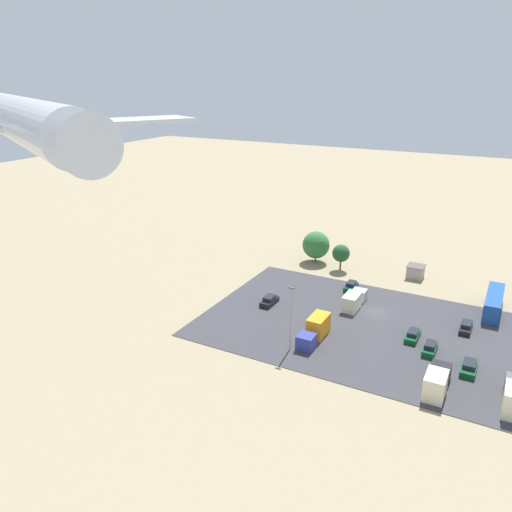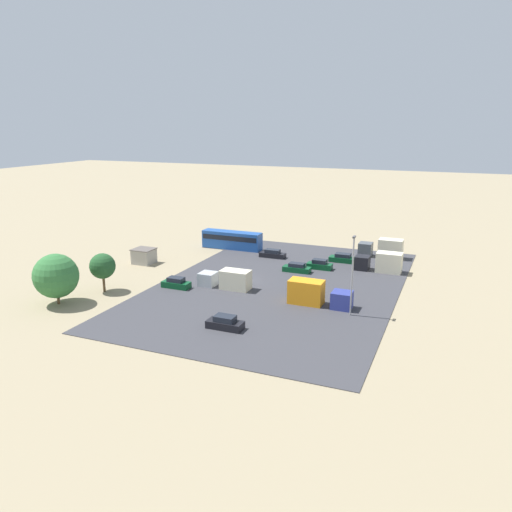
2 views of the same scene
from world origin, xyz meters
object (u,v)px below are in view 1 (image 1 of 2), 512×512
parked_truck_3 (437,382)px  airplane (23,121)px  parked_truck_2 (354,300)px  parked_car_4 (469,367)px  parked_car_1 (269,301)px  parked_car_3 (466,327)px  shed_building (415,271)px  parked_truck_1 (315,330)px  parked_car_0 (413,335)px  parked_car_5 (351,286)px  bus (494,302)px  parked_car_2 (430,348)px

parked_truck_3 → airplane: (27.85, 34.09, 34.07)m
parked_truck_2 → parked_car_4: bearing=-31.2°
parked_car_1 → parked_car_3: bearing=-169.1°
parked_car_3 → shed_building: bearing=-58.2°
parked_truck_1 → parked_truck_2: (-1.80, -13.91, -0.18)m
parked_truck_1 → parked_truck_2: size_ratio=1.07×
parked_car_0 → parked_car_5: parked_car_5 is taller
parked_car_4 → parked_truck_2: (20.54, -12.42, 0.66)m
parked_car_3 → parked_truck_2: parked_truck_2 is taller
parked_car_5 → parked_truck_1: 21.02m
parked_car_3 → parked_car_0: bearing=44.5°
bus → parked_car_0: (10.19, 16.43, -1.18)m
parked_car_4 → airplane: bearing=-127.1°
bus → parked_car_1: 38.94m
parked_car_0 → parked_truck_3: (-5.57, 12.64, 0.87)m
parked_truck_3 → airplane: bearing=-129.2°
parked_truck_1 → parked_truck_2: bearing=-97.4°
parked_car_4 → parked_truck_2: parked_truck_2 is taller
parked_truck_1 → parked_truck_3: 19.90m
parked_car_0 → parked_car_5: 20.11m
parked_car_0 → parked_car_3: size_ratio=0.96×
airplane → parked_truck_3: bearing=168.9°
parked_truck_2 → parked_car_0: bearing=-30.3°
parked_car_2 → parked_truck_2: parked_truck_2 is taller
parked_car_4 → parked_truck_3: bearing=-114.7°
shed_building → parked_car_1: 32.67m
parked_car_2 → parked_car_1: bearing=172.8°
parked_car_4 → parked_car_5: size_ratio=1.11×
bus → parked_car_2: size_ratio=2.83×
bus → parked_truck_2: bus is taller
bus → parked_truck_2: (21.92, 9.59, -0.51)m
shed_building → bus: bearing=147.4°
shed_building → parked_truck_3: bearing=105.2°
parked_car_1 → parked_truck_1: parked_truck_1 is taller
parked_car_5 → parked_truck_3: (-20.09, 26.56, 0.83)m
parked_car_1 → parked_truck_1: bearing=147.0°
bus → airplane: airplane is taller
shed_building → parked_car_0: 26.62m
parked_car_3 → parked_truck_3: 19.56m
bus → airplane: bearing=62.8°
parked_car_0 → parked_truck_1: (13.54, 7.06, 0.86)m
parked_car_5 → parked_car_0: bearing=136.2°
parked_car_0 → parked_truck_1: size_ratio=0.53×
parked_car_5 → parked_truck_1: parked_truck_1 is taller
parked_car_5 → parked_truck_3: 33.31m
parked_truck_1 → parked_car_3: bearing=-145.8°
parked_car_4 → parked_truck_1: bearing=-176.2°
parked_car_3 → airplane: 70.35m
shed_building → parked_truck_3: 40.19m
parked_car_0 → airplane: airplane is taller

